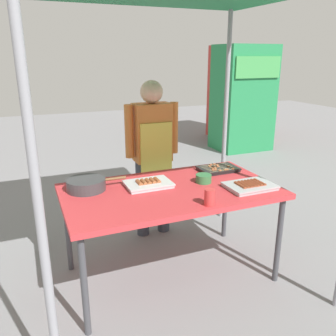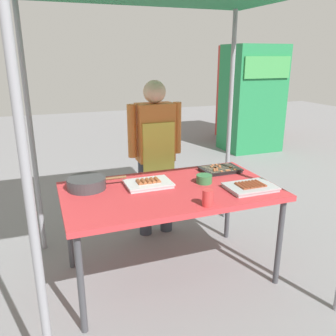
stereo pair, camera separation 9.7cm
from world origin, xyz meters
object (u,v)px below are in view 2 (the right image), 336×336
Objects in this scene: stall_table at (170,195)px; neighbor_stall_right at (252,99)px; tray_pork_links at (250,187)px; cooking_wok at (87,183)px; condiment_bowl at (204,179)px; drink_cup_near_edge at (208,198)px; tray_meat_skewers at (220,170)px; neighbor_stall_left at (246,92)px; vendor_woman at (155,148)px; tray_grilled_sausages at (148,183)px.

neighbor_stall_right is (2.84, 3.27, 0.26)m from stall_table.
tray_pork_links is 1.23m from cooking_wok.
stall_table is at bearing 158.72° from tray_pork_links.
drink_cup_near_edge reaches higher than condiment_bowl.
neighbor_stall_right is at bearing 51.83° from condiment_bowl.
tray_meat_skewers is at bearing 39.33° from condiment_bowl.
drink_cup_near_edge is at bearing -72.28° from stall_table.
tray_pork_links is 5.26m from neighbor_stall_left.
tray_meat_skewers is at bearing 23.29° from stall_table.
stall_table is 1.06× the size of vendor_woman.
tray_meat_skewers is 0.75m from drink_cup_near_edge.
neighbor_stall_right is (2.55, 3.24, 0.17)m from condiment_bowl.
drink_cup_near_edge is 0.06× the size of neighbor_stall_left.
neighbor_stall_right reaches higher than tray_pork_links.
stall_table is 4.42× the size of tray_pork_links.
drink_cup_near_edge is (0.71, -0.60, 0.01)m from cooking_wok.
neighbor_stall_left is (3.47, 4.13, 0.19)m from tray_grilled_sausages.
tray_pork_links is 0.24× the size of vendor_woman.
neighbor_stall_left reaches higher than condiment_bowl.
vendor_woman is at bearing 66.93° from tray_grilled_sausages.
tray_meat_skewers is at bearing 55.19° from drink_cup_near_edge.
tray_pork_links is (0.56, -0.22, 0.07)m from stall_table.
tray_grilled_sausages is at bearing 139.15° from stall_table.
cooking_wok is at bearing -179.11° from tray_meat_skewers.
drink_cup_near_edge is at bearing -124.81° from tray_meat_skewers.
vendor_woman is (0.71, 0.51, 0.09)m from cooking_wok.
stall_table is 3.57× the size of cooking_wok.
cooking_wok is 3.96× the size of drink_cup_near_edge.
tray_pork_links is at bearing -123.21° from neighbor_stall_right.
tray_meat_skewers is at bearing 130.79° from vendor_woman.
tray_grilled_sausages is 5.40m from neighbor_stall_left.
vendor_woman is at bearing -132.44° from neighbor_stall_left.
condiment_bowl is at bearing 66.89° from drink_cup_near_edge.
neighbor_stall_right reaches higher than stall_table.
tray_pork_links is 0.36m from condiment_bowl.
stall_table is at bearing 80.31° from vendor_woman.
condiment_bowl reaches higher than tray_pork_links.
drink_cup_near_edge is 0.08× the size of vendor_woman.
drink_cup_near_edge reaches higher than tray_pork_links.
tray_pork_links is at bearing -121.89° from neighbor_stall_left.
stall_table is at bearing -131.02° from neighbor_stall_right.
condiment_bowl is (-0.26, 0.25, 0.01)m from tray_pork_links.
stall_table is 5.41m from neighbor_stall_left.
cooking_wok is at bearing 167.34° from tray_grilled_sausages.
cooking_wok is 5.63m from neighbor_stall_left.
vendor_woman is at bearing 114.66° from tray_pork_links.
condiment_bowl reaches higher than tray_grilled_sausages.
neighbor_stall_left is at bearing 63.12° from neighbor_stall_right.
tray_meat_skewers is 0.22× the size of vendor_woman.
cooking_wok is 0.93m from drink_cup_near_edge.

